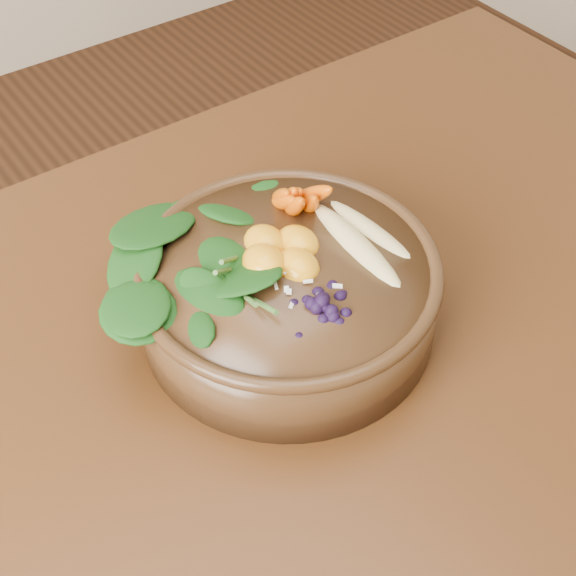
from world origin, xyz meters
name	(u,v)px	position (x,y,z in m)	size (l,w,h in m)	color
dining_table	(215,476)	(0.00, 0.00, 0.66)	(1.60, 0.90, 0.75)	#331C0C
stoneware_bowl	(288,295)	(0.14, 0.06, 0.79)	(0.30, 0.30, 0.08)	#412A16
kale_heap	(217,225)	(0.10, 0.13, 0.86)	(0.20, 0.18, 0.05)	#144510
carrot_cluster	(299,171)	(0.20, 0.14, 0.87)	(0.06, 0.06, 0.08)	#D35A00
banana_halves	(363,225)	(0.22, 0.05, 0.85)	(0.07, 0.17, 0.03)	#E0CC84
mandarin_cluster	(281,241)	(0.14, 0.08, 0.85)	(0.09, 0.10, 0.03)	orange
blueberry_pile	(323,292)	(0.13, 0.00, 0.85)	(0.14, 0.11, 0.04)	black
coconut_flakes	(300,276)	(0.14, 0.04, 0.84)	(0.10, 0.07, 0.01)	white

